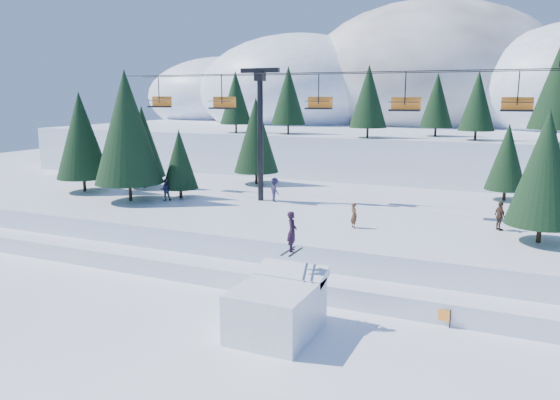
% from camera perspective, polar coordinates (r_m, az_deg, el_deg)
% --- Properties ---
extents(ground, '(160.00, 160.00, 0.00)m').
position_cam_1_polar(ground, '(25.03, -1.70, -14.56)').
color(ground, white).
rests_on(ground, ground).
extents(mid_shelf, '(70.00, 22.00, 2.50)m').
position_cam_1_polar(mid_shelf, '(40.69, 9.45, -2.74)').
color(mid_shelf, white).
rests_on(mid_shelf, ground).
extents(berm, '(70.00, 6.00, 1.10)m').
position_cam_1_polar(berm, '(31.68, 4.69, -7.92)').
color(berm, white).
rests_on(berm, ground).
extents(mountain_ridge, '(119.00, 60.58, 26.46)m').
position_cam_1_polar(mountain_ridge, '(94.87, 15.37, 9.88)').
color(mountain_ridge, white).
rests_on(mountain_ridge, ground).
extents(jump_kicker, '(3.41, 4.65, 5.44)m').
position_cam_1_polar(jump_kicker, '(25.32, -0.29, -11.08)').
color(jump_kicker, white).
rests_on(jump_kicker, ground).
extents(chairlift, '(46.00, 3.21, 10.28)m').
position_cam_1_polar(chairlift, '(39.38, 11.35, 8.62)').
color(chairlift, black).
rests_on(chairlift, mid_shelf).
extents(conifer_stand, '(61.58, 16.72, 10.27)m').
position_cam_1_polar(conifer_stand, '(39.59, 11.97, 5.64)').
color(conifer_stand, black).
rests_on(conifer_stand, mid_shelf).
extents(distant_skiers, '(30.60, 10.64, 1.88)m').
position_cam_1_polar(distant_skiers, '(39.90, 6.05, 0.22)').
color(distant_skiers, '#1C3425').
rests_on(distant_skiers, mid_shelf).
extents(banner_near, '(2.76, 0.81, 0.90)m').
position_cam_1_polar(banner_near, '(27.79, 14.65, -11.05)').
color(banner_near, black).
rests_on(banner_near, ground).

